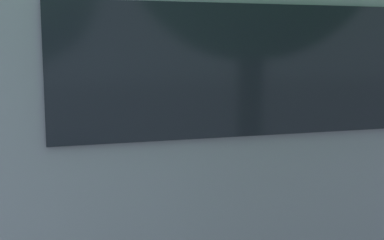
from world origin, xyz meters
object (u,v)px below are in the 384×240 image
object	(u,v)px
spectator_far_left	(361,134)
parked_motorcycle_dark	(261,187)
stunt_motorcycle	(40,114)
spectator_centre	(253,137)
spectator_left	(301,136)
spectator_right	(206,146)

from	to	relation	value
spectator_far_left	parked_motorcycle_dark	bearing A→B (deg)	21.27
stunt_motorcycle	spectator_centre	bearing A→B (deg)	126.93
spectator_left	stunt_motorcycle	world-z (taller)	stunt_motorcycle
parked_motorcycle_dark	stunt_motorcycle	world-z (taller)	stunt_motorcycle
spectator_centre	spectator_left	bearing A→B (deg)	-178.77
spectator_left	spectator_centre	size ratio (longest dim) A/B	0.97
spectator_far_left	spectator_centre	distance (m)	2.14
spectator_centre	stunt_motorcycle	bearing A→B (deg)	-53.07
spectator_centre	stunt_motorcycle	xyz separation A→B (m)	(3.37, -4.49, -0.02)
spectator_far_left	spectator_right	bearing A→B (deg)	3.73
spectator_far_left	spectator_left	xyz separation A→B (m)	(1.18, -0.14, 0.01)
spectator_left	parked_motorcycle_dark	size ratio (longest dim) A/B	0.83
spectator_right	stunt_motorcycle	bearing A→B (deg)	-63.62
spectator_left	parked_motorcycle_dark	xyz separation A→B (m)	(1.33, 1.11, -0.52)
spectator_left	stunt_motorcycle	xyz separation A→B (m)	(4.33, -4.47, 0.02)
spectator_far_left	stunt_motorcycle	bearing A→B (deg)	-39.87
spectator_right	parked_motorcycle_dark	size ratio (longest dim) A/B	0.83
parked_motorcycle_dark	spectator_far_left	bearing A→B (deg)	-158.73
spectator_centre	spectator_far_left	bearing A→B (deg)	176.92
spectator_far_left	spectator_right	distance (m)	3.13
spectator_far_left	spectator_centre	bearing A→B (deg)	-3.08
spectator_right	spectator_far_left	bearing A→B (deg)	-176.27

